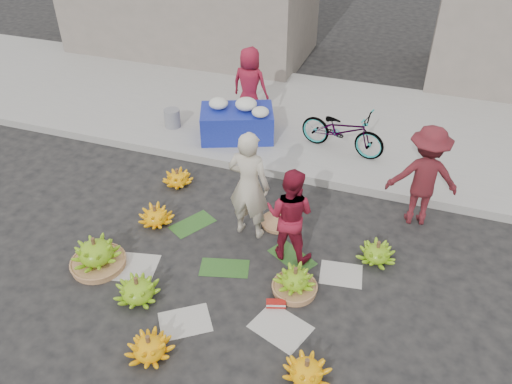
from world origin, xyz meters
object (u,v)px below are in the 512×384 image
(banana_bunch_0, at_px, (96,254))
(vendor_cream, at_px, (249,186))
(banana_bunch_4, at_px, (295,282))
(bicycle, at_px, (343,130))
(flower_table, at_px, (237,121))

(banana_bunch_0, relative_size, vendor_cream, 0.46)
(banana_bunch_0, distance_m, vendor_cream, 2.22)
(banana_bunch_4, height_order, bicycle, bicycle)
(banana_bunch_4, xyz_separation_m, flower_table, (-2.03, 3.29, 0.27))
(flower_table, relative_size, bicycle, 0.98)
(flower_table, bearing_deg, banana_bunch_0, -120.36)
(banana_bunch_0, distance_m, flower_table, 3.77)
(vendor_cream, bearing_deg, banana_bunch_0, 41.77)
(banana_bunch_4, bearing_deg, vendor_cream, 136.10)
(banana_bunch_4, relative_size, vendor_cream, 0.38)
(vendor_cream, height_order, flower_table, vendor_cream)
(vendor_cream, xyz_separation_m, flower_table, (-1.10, 2.39, -0.39))
(flower_table, bearing_deg, bicycle, -17.53)
(banana_bunch_4, distance_m, vendor_cream, 1.46)
(bicycle, bearing_deg, banana_bunch_0, 159.34)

